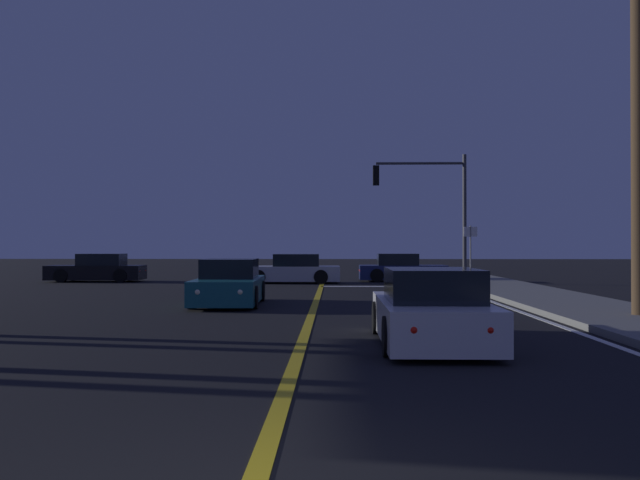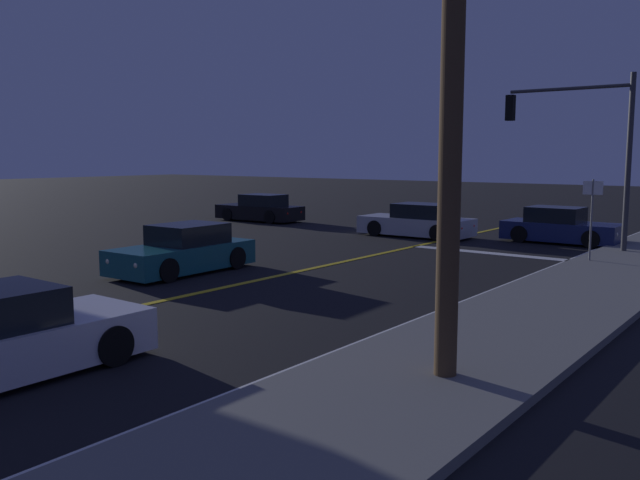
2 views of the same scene
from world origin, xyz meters
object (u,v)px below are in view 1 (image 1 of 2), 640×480
Objects in this scene: car_far_approaching_white at (431,312)px; street_sign_corner at (471,246)px; traffic_signal_near_right at (431,197)px; car_following_oncoming_navy at (401,269)px; car_side_waiting_teal at (229,285)px; car_parked_curb_silver at (292,270)px; utility_pole_right at (638,107)px; car_mid_block_black at (98,269)px.

street_sign_corner reaches higher than car_far_approaching_white.
car_far_approaching_white is 19.14m from traffic_signal_near_right.
car_following_oncoming_navy is 14.28m from car_side_waiting_teal.
traffic_signal_near_right reaches higher than car_parked_curb_silver.
street_sign_corner is (2.38, -4.67, 1.13)m from car_following_oncoming_navy.
street_sign_corner is (8.70, 8.14, 1.13)m from car_side_waiting_teal.
car_parked_curb_silver is 1.80× the size of street_sign_corner.
car_side_waiting_teal is (-1.11, -11.27, -0.00)m from car_parked_curb_silver.
car_parked_curb_silver is at bearing -97.58° from car_side_waiting_teal.
car_parked_curb_silver is 7.22m from traffic_signal_near_right.
utility_pole_right is 12.59m from street_sign_corner.
traffic_signal_near_right reaches higher than car_far_approaching_white.
car_parked_curb_silver is 9.45m from car_mid_block_black.
car_following_oncoming_navy is 5.37m from street_sign_corner.
traffic_signal_near_right is at bearing 113.32° from street_sign_corner.
utility_pole_right is (8.98, -15.22, 4.36)m from car_parked_curb_silver.
car_mid_block_black is at bearing 138.73° from utility_pole_right.
traffic_signal_near_right reaches higher than street_sign_corner.
car_parked_curb_silver and car_far_approaching_white have the same top height.
car_parked_curb_silver is at bearing 100.75° from car_far_approaching_white.
car_following_oncoming_navy is at bearing -57.96° from traffic_signal_near_right.
car_following_oncoming_navy and car_parked_curb_silver have the same top height.
car_following_oncoming_navy and car_far_approaching_white have the same top height.
car_parked_curb_silver is at bearing -73.32° from car_following_oncoming_navy.
car_parked_curb_silver is 18.21m from utility_pole_right.
car_far_approaching_white is 0.74× the size of traffic_signal_near_right.
traffic_signal_near_right is (2.70, 18.65, 3.36)m from car_far_approaching_white.
car_parked_curb_silver is 0.78× the size of traffic_signal_near_right.
car_side_waiting_teal is 13.68m from traffic_signal_near_right.
car_far_approaching_white is at bearing 81.75° from traffic_signal_near_right.
utility_pole_right reaches higher than traffic_signal_near_right.
car_mid_block_black is at bearing -57.70° from car_side_waiting_teal.
street_sign_corner is (16.99, -4.05, 1.13)m from car_mid_block_black.
car_side_waiting_teal and car_far_approaching_white have the same top height.
car_parked_curb_silver is at bearing -97.63° from car_mid_block_black.
car_far_approaching_white is 0.46× the size of utility_pole_right.
car_parked_curb_silver is 0.48× the size of utility_pole_right.
car_mid_block_black is at bearing 123.11° from car_far_approaching_white.
car_following_oncoming_navy is at bearing -89.63° from car_mid_block_black.
utility_pole_right is at bearing 156.69° from car_side_waiting_teal.
utility_pole_right is at bearing 12.90° from car_following_oncoming_navy.
street_sign_corner is at bearing -105.48° from car_mid_block_black.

